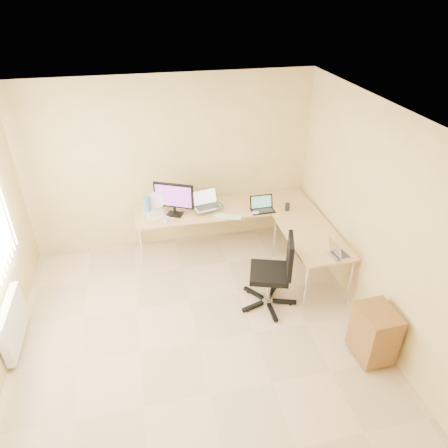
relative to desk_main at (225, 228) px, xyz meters
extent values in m
plane|color=tan|center=(-0.72, -1.85, -0.36)|extent=(4.50, 4.50, 0.00)
plane|color=white|center=(-0.72, -1.85, 2.24)|extent=(4.50, 4.50, 0.00)
plane|color=#E8C487|center=(-0.72, 0.40, 0.93)|extent=(4.50, 0.00, 4.50)
plane|color=#E8C487|center=(1.38, -1.85, 0.93)|extent=(0.00, 4.50, 4.50)
cube|color=tan|center=(0.00, 0.00, 0.00)|extent=(2.65, 0.70, 0.73)
cube|color=tan|center=(0.98, -1.00, 0.00)|extent=(0.70, 1.30, 0.73)
cube|color=black|center=(-0.75, -0.07, 0.61)|extent=(0.61, 0.42, 0.50)
cube|color=#247F65|center=(-0.18, 0.07, 0.39)|extent=(0.31, 0.36, 0.05)
cube|color=#A5A5AE|center=(-0.27, -0.06, 0.54)|extent=(0.45, 0.38, 0.25)
cube|color=black|center=(0.52, -0.24, 0.47)|extent=(0.34, 0.25, 0.22)
cube|color=silver|center=(-0.03, -0.30, 0.37)|extent=(0.41, 0.25, 0.02)
ellipsoid|color=silver|center=(0.39, -0.30, 0.39)|extent=(0.12, 0.08, 0.04)
imported|color=silver|center=(-0.90, -0.30, 0.42)|extent=(0.14, 0.14, 0.10)
cylinder|color=#B7B7BC|center=(-0.66, 0.00, 0.38)|extent=(0.13, 0.13, 0.03)
cylinder|color=#3373B9|center=(-1.13, -0.03, 0.52)|extent=(0.12, 0.12, 0.32)
cube|color=silver|center=(-1.05, -0.01, 0.37)|extent=(0.35, 0.39, 0.01)
cube|color=beige|center=(-1.05, -0.01, 0.41)|extent=(0.29, 0.25, 0.09)
cylinder|color=white|center=(-1.00, 0.06, 0.52)|extent=(0.29, 0.29, 0.31)
cylinder|color=black|center=(0.87, -0.30, 0.42)|extent=(0.07, 0.07, 0.11)
cube|color=silver|center=(1.13, -1.51, 0.46)|extent=(0.33, 0.28, 0.20)
cube|color=black|center=(0.27, -1.38, 0.13)|extent=(0.78, 0.78, 1.03)
cube|color=brown|center=(1.13, -2.46, -0.01)|extent=(0.38, 0.46, 0.62)
cube|color=white|center=(-2.75, -1.45, -0.02)|extent=(0.09, 0.80, 0.55)
camera|label=1|loc=(-1.16, -5.22, 3.33)|focal=32.83mm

